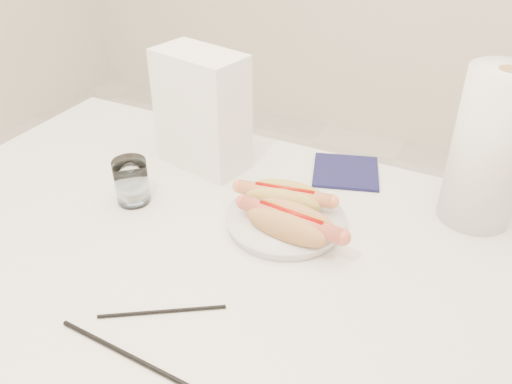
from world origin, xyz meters
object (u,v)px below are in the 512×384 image
at_px(hotdog_left, 284,197).
at_px(hotdog_right, 291,223).
at_px(water_glass, 131,181).
at_px(napkin_box, 202,111).
at_px(plate, 285,221).
at_px(table, 203,263).
at_px(paper_towel_roll, 489,149).

height_order(hotdog_left, hotdog_right, hotdog_right).
height_order(water_glass, napkin_box, napkin_box).
height_order(plate, hotdog_right, hotdog_right).
bearing_deg(hotdog_left, hotdog_right, -68.36).
xyz_separation_m(hotdog_right, water_glass, (-0.32, -0.02, 0.00)).
height_order(hotdog_right, napkin_box, napkin_box).
height_order(hotdog_right, water_glass, water_glass).
relative_size(table, napkin_box, 4.83).
xyz_separation_m(table, hotdog_right, (0.15, 0.06, 0.10)).
distance_m(table, plate, 0.17).
xyz_separation_m(hotdog_left, hotdog_right, (0.04, -0.07, 0.00)).
height_order(hotdog_left, water_glass, water_glass).
xyz_separation_m(plate, napkin_box, (-0.25, 0.13, 0.12)).
bearing_deg(paper_towel_roll, plate, -148.77).
xyz_separation_m(plate, water_glass, (-0.30, -0.06, 0.04)).
height_order(table, hotdog_left, hotdog_left).
bearing_deg(paper_towel_roll, napkin_box, -174.54).
distance_m(table, water_glass, 0.21).
bearing_deg(paper_towel_roll, table, -146.01).
relative_size(table, hotdog_left, 6.73).
height_order(plate, napkin_box, napkin_box).
bearing_deg(table, plate, 40.24).
height_order(hotdog_right, paper_towel_roll, paper_towel_roll).
bearing_deg(water_glass, hotdog_right, 3.43).
bearing_deg(table, hotdog_right, 22.17).
height_order(hotdog_left, napkin_box, napkin_box).
bearing_deg(water_glass, paper_towel_roll, 22.12).
bearing_deg(hotdog_left, water_glass, -172.26).
relative_size(hotdog_left, napkin_box, 0.72).
distance_m(water_glass, paper_towel_roll, 0.65).
relative_size(water_glass, napkin_box, 0.36).
bearing_deg(hotdog_right, napkin_box, 153.77).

